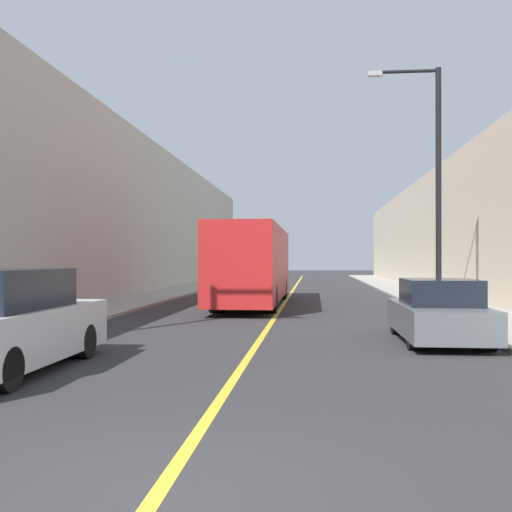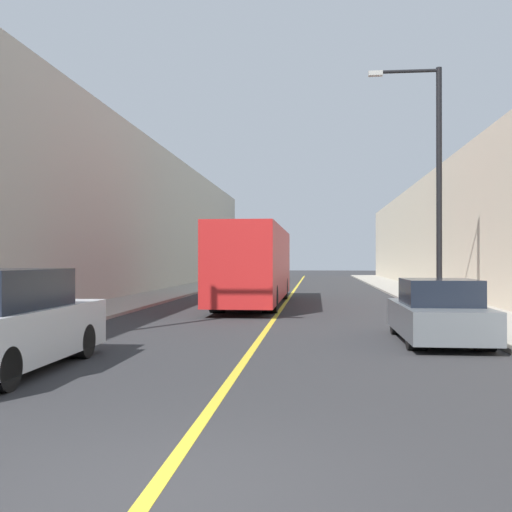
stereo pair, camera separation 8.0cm
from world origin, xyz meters
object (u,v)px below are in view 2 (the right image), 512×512
(street_lamp_left, at_px, (3,131))
(car_right_near, at_px, (438,314))
(bus, at_px, (254,264))
(street_lamp_right, at_px, (433,174))

(street_lamp_left, bearing_deg, car_right_near, 11.65)
(car_right_near, xyz_separation_m, street_lamp_left, (-9.78, -2.02, 4.13))
(street_lamp_left, bearing_deg, bus, 72.07)
(bus, bearing_deg, street_lamp_left, -107.93)
(street_lamp_left, height_order, street_lamp_right, street_lamp_right)
(bus, xyz_separation_m, street_lamp_left, (-4.24, -13.10, 3.03))
(car_right_near, relative_size, street_lamp_right, 0.51)
(bus, distance_m, car_right_near, 12.44)
(car_right_near, bearing_deg, street_lamp_right, 80.02)
(car_right_near, bearing_deg, street_lamp_left, -168.35)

